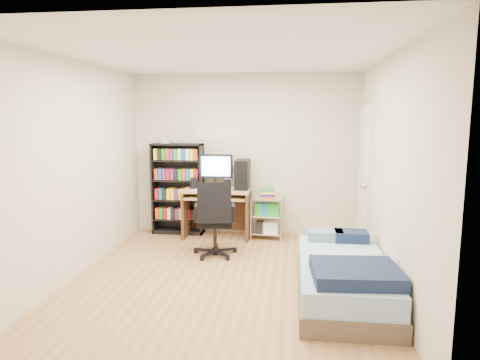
# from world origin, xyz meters

# --- Properties ---
(room) EXTENTS (3.58, 4.08, 2.58)m
(room) POSITION_xyz_m (0.00, 0.00, 1.25)
(room) COLOR #A37951
(room) RESTS_ON ground
(media_shelf) EXTENTS (0.80, 0.27, 1.49)m
(media_shelf) POSITION_xyz_m (-1.05, 1.84, 0.73)
(media_shelf) COLOR black
(media_shelf) RESTS_ON room
(computer_desk) EXTENTS (1.01, 0.58, 1.27)m
(computer_desk) POSITION_xyz_m (-0.29, 1.75, 0.68)
(computer_desk) COLOR tan
(computer_desk) RESTS_ON room
(office_chair) EXTENTS (0.69, 0.69, 1.02)m
(office_chair) POSITION_xyz_m (-0.27, 0.80, 0.32)
(office_chair) COLOR black
(office_chair) RESTS_ON room
(wire_cart) EXTENTS (0.50, 0.38, 0.77)m
(wire_cart) POSITION_xyz_m (0.37, 1.72, 0.50)
(wire_cart) COLOR white
(wire_cart) RESTS_ON room
(bed) EXTENTS (0.91, 1.81, 0.52)m
(bed) POSITION_xyz_m (1.28, -0.36, 0.23)
(bed) COLOR brown
(bed) RESTS_ON room
(door) EXTENTS (0.12, 0.80, 2.00)m
(door) POSITION_xyz_m (1.72, 1.35, 1.00)
(door) COLOR silver
(door) RESTS_ON room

